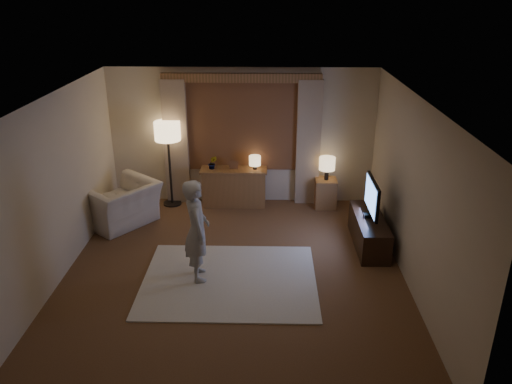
{
  "coord_description": "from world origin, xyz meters",
  "views": [
    {
      "loc": [
        0.48,
        -6.37,
        3.98
      ],
      "look_at": [
        0.31,
        0.6,
        1.06
      ],
      "focal_mm": 35.0,
      "sensor_mm": 36.0,
      "label": 1
    }
  ],
  "objects_px": {
    "side_table": "(325,193)",
    "tv_stand": "(369,231)",
    "sideboard": "(234,188)",
    "armchair": "(121,204)",
    "person": "(197,230)"
  },
  "relations": [
    {
      "from": "sideboard",
      "to": "armchair",
      "type": "xyz_separation_m",
      "value": [
        -1.96,
        -0.87,
        0.03
      ]
    },
    {
      "from": "tv_stand",
      "to": "person",
      "type": "relative_size",
      "value": 0.92
    },
    {
      "from": "sideboard",
      "to": "side_table",
      "type": "xyz_separation_m",
      "value": [
        1.75,
        -0.05,
        -0.07
      ]
    },
    {
      "from": "tv_stand",
      "to": "person",
      "type": "distance_m",
      "value": 2.91
    },
    {
      "from": "armchair",
      "to": "tv_stand",
      "type": "height_order",
      "value": "armchair"
    },
    {
      "from": "armchair",
      "to": "tv_stand",
      "type": "xyz_separation_m",
      "value": [
        4.26,
        -0.7,
        -0.13
      ]
    },
    {
      "from": "armchair",
      "to": "side_table",
      "type": "relative_size",
      "value": 2.1
    },
    {
      "from": "side_table",
      "to": "sideboard",
      "type": "bearing_deg",
      "value": 178.37
    },
    {
      "from": "sideboard",
      "to": "person",
      "type": "height_order",
      "value": "person"
    },
    {
      "from": "armchair",
      "to": "tv_stand",
      "type": "relative_size",
      "value": 0.84
    },
    {
      "from": "sideboard",
      "to": "armchair",
      "type": "bearing_deg",
      "value": -156.02
    },
    {
      "from": "sideboard",
      "to": "side_table",
      "type": "height_order",
      "value": "sideboard"
    },
    {
      "from": "side_table",
      "to": "tv_stand",
      "type": "xyz_separation_m",
      "value": [
        0.55,
        -1.52,
        -0.03
      ]
    },
    {
      "from": "armchair",
      "to": "person",
      "type": "height_order",
      "value": "person"
    },
    {
      "from": "sideboard",
      "to": "tv_stand",
      "type": "height_order",
      "value": "sideboard"
    }
  ]
}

